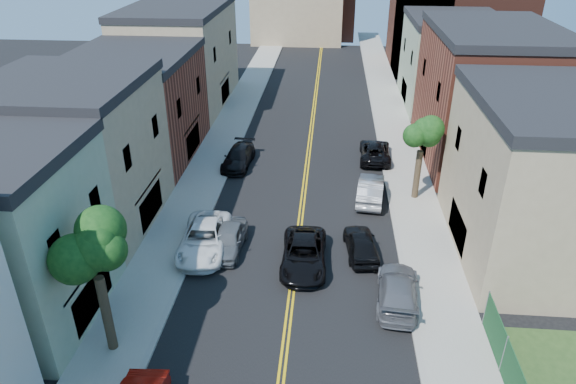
% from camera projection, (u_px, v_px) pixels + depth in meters
% --- Properties ---
extents(sidewalk_left, '(3.20, 100.00, 0.15)m').
position_uv_depth(sidewalk_left, '(223.00, 138.00, 46.91)').
color(sidewalk_left, gray).
rests_on(sidewalk_left, ground).
extents(sidewalk_right, '(3.20, 100.00, 0.15)m').
position_uv_depth(sidewalk_right, '(399.00, 144.00, 45.74)').
color(sidewalk_right, gray).
rests_on(sidewalk_right, ground).
extents(curb_left, '(0.30, 100.00, 0.15)m').
position_uv_depth(curb_left, '(242.00, 139.00, 46.78)').
color(curb_left, gray).
rests_on(curb_left, ground).
extents(curb_right, '(0.30, 100.00, 0.15)m').
position_uv_depth(curb_right, '(379.00, 143.00, 45.87)').
color(curb_right, gray).
rests_on(curb_right, ground).
extents(bldg_left_tan_near, '(9.00, 10.00, 9.00)m').
position_uv_depth(bldg_left_tan_near, '(74.00, 159.00, 32.08)').
color(bldg_left_tan_near, '#998466').
rests_on(bldg_left_tan_near, ground).
extents(bldg_left_brick, '(9.00, 12.00, 8.00)m').
position_uv_depth(bldg_left_brick, '(136.00, 109.00, 42.00)').
color(bldg_left_brick, brown).
rests_on(bldg_left_brick, ground).
extents(bldg_left_tan_far, '(9.00, 16.00, 9.50)m').
position_uv_depth(bldg_left_tan_far, '(181.00, 58.00, 53.98)').
color(bldg_left_tan_far, '#998466').
rests_on(bldg_left_tan_far, ground).
extents(bldg_right_tan, '(9.00, 12.00, 9.00)m').
position_uv_depth(bldg_right_tan, '(547.00, 183.00, 29.13)').
color(bldg_right_tan, '#998466').
rests_on(bldg_right_tan, ground).
extents(bldg_right_brick, '(9.00, 14.00, 10.00)m').
position_uv_depth(bldg_right_brick, '(486.00, 98.00, 41.23)').
color(bldg_right_brick, brown).
rests_on(bldg_right_brick, ground).
extents(bldg_right_palegrn, '(9.00, 12.00, 8.50)m').
position_uv_depth(bldg_right_palegrn, '(451.00, 64.00, 53.91)').
color(bldg_right_palegrn, gray).
rests_on(bldg_right_palegrn, ground).
extents(church, '(16.20, 14.20, 22.60)m').
position_uv_depth(church, '(450.00, 11.00, 65.61)').
color(church, '#4C2319').
rests_on(church, ground).
extents(backdrop_left, '(14.00, 8.00, 12.00)m').
position_uv_depth(backdrop_left, '(298.00, 3.00, 80.84)').
color(backdrop_left, '#998466').
rests_on(backdrop_left, ground).
extents(backdrop_center, '(10.00, 8.00, 10.00)m').
position_uv_depth(backdrop_center, '(324.00, 6.00, 84.54)').
color(backdrop_center, brown).
rests_on(backdrop_center, ground).
extents(tree_left_mid, '(5.20, 5.20, 9.29)m').
position_uv_depth(tree_left_mid, '(89.00, 228.00, 20.97)').
color(tree_left_mid, '#312418').
rests_on(tree_left_mid, sidewalk_left).
extents(tree_right_far, '(4.40, 4.40, 8.03)m').
position_uv_depth(tree_right_far, '(424.00, 122.00, 34.28)').
color(tree_right_far, '#312418').
rests_on(tree_right_far, sidewalk_right).
extents(white_pickup, '(3.00, 5.98, 1.62)m').
position_uv_depth(white_pickup, '(204.00, 238.00, 30.85)').
color(white_pickup, white).
rests_on(white_pickup, ground).
extents(grey_car_left, '(1.99, 4.49, 1.50)m').
position_uv_depth(grey_car_left, '(228.00, 239.00, 30.90)').
color(grey_car_left, '#5A5D61').
rests_on(grey_car_left, ground).
extents(black_car_left, '(2.37, 5.15, 1.46)m').
position_uv_depth(black_car_left, '(238.00, 157.00, 41.56)').
color(black_car_left, black).
rests_on(black_car_left, ground).
extents(grey_car_right, '(2.56, 5.28, 1.48)m').
position_uv_depth(grey_car_right, '(398.00, 290.00, 26.71)').
color(grey_car_right, slate).
rests_on(grey_car_right, ground).
extents(black_car_right, '(2.22, 4.46, 1.46)m').
position_uv_depth(black_car_right, '(361.00, 244.00, 30.51)').
color(black_car_right, black).
rests_on(black_car_right, ground).
extents(silver_car_right, '(2.29, 5.13, 1.64)m').
position_uv_depth(silver_car_right, '(371.00, 189.00, 36.42)').
color(silver_car_right, '#9A9BA1').
rests_on(silver_car_right, ground).
extents(dark_car_right_far, '(2.59, 5.31, 1.45)m').
position_uv_depth(dark_car_right_far, '(375.00, 151.00, 42.62)').
color(dark_car_right_far, black).
rests_on(dark_car_right_far, ground).
extents(black_suv_lane, '(2.59, 5.48, 1.51)m').
position_uv_depth(black_suv_lane, '(304.00, 254.00, 29.52)').
color(black_suv_lane, black).
rests_on(black_suv_lane, ground).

